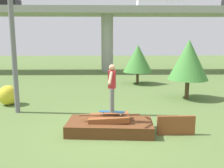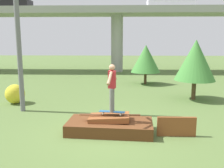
{
  "view_description": "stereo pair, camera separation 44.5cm",
  "coord_description": "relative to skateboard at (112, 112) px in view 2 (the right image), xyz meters",
  "views": [
    {
      "loc": [
        -0.11,
        -7.76,
        2.99
      ],
      "look_at": [
        0.07,
        -0.02,
        1.61
      ],
      "focal_mm": 40.0,
      "sensor_mm": 36.0,
      "label": 1
    },
    {
      "loc": [
        0.33,
        -7.76,
        2.99
      ],
      "look_at": [
        0.07,
        -0.02,
        1.61
      ],
      "focal_mm": 40.0,
      "sensor_mm": 36.0,
      "label": 2
    }
  ],
  "objects": [
    {
      "name": "ground_plane",
      "position": [
        -0.07,
        0.02,
        -0.7
      ],
      "size": [
        80.0,
        80.0,
        0.0
      ],
      "primitive_type": "plane",
      "color": "#567038"
    },
    {
      "name": "utility_pole",
      "position": [
        -3.88,
        2.39,
        3.39
      ],
      "size": [
        1.3,
        0.2,
        7.92
      ],
      "color": "slate",
      "rests_on": "ground_plane"
    },
    {
      "name": "skater",
      "position": [
        0.0,
        -0.0,
        0.89
      ],
      "size": [
        0.29,
        1.15,
        1.52
      ],
      "color": "slate",
      "rests_on": "skateboard"
    },
    {
      "name": "bush_yellow_flowering",
      "position": [
        -4.72,
        3.63,
        -0.24
      ],
      "size": [
        0.92,
        0.92,
        0.92
      ],
      "color": "gold",
      "rests_on": "ground_plane"
    },
    {
      "name": "scrap_plank_loose",
      "position": [
        2.03,
        -0.24,
        -0.39
      ],
      "size": [
        1.21,
        0.11,
        0.62
      ],
      "color": "brown",
      "rests_on": "ground_plane"
    },
    {
      "name": "scrap_pile",
      "position": [
        -0.07,
        0.03,
        -0.47
      ],
      "size": [
        2.84,
        1.53,
        0.62
      ],
      "color": "#5B3319",
      "rests_on": "ground_plane"
    },
    {
      "name": "highway_overpass",
      "position": [
        -0.07,
        15.95,
        4.4
      ],
      "size": [
        44.0,
        4.01,
        5.84
      ],
      "color": "#9E9E99",
      "rests_on": "ground_plane"
    },
    {
      "name": "tree_behind_right",
      "position": [
        1.96,
        9.1,
        1.04
      ],
      "size": [
        1.98,
        1.98,
        2.66
      ],
      "color": "#4C3823",
      "rests_on": "ground_plane"
    },
    {
      "name": "car_on_overpass_mid",
      "position": [
        4.66,
        15.86,
        5.7
      ],
      "size": [
        4.1,
        1.68,
        1.38
      ],
      "color": "silver",
      "rests_on": "highway_overpass"
    },
    {
      "name": "tree_behind_left",
      "position": [
        3.97,
        4.72,
        1.29
      ],
      "size": [
        2.01,
        2.01,
        3.0
      ],
      "color": "#4C3823",
      "rests_on": "ground_plane"
    },
    {
      "name": "car_on_overpass_right",
      "position": [
        -10.09,
        15.71,
        5.68
      ],
      "size": [
        4.04,
        1.65,
        1.33
      ],
      "color": "black",
      "rests_on": "highway_overpass"
    },
    {
      "name": "skateboard",
      "position": [
        0.0,
        0.0,
        0.0
      ],
      "size": [
        0.85,
        0.34,
        0.09
      ],
      "color": "#23517F",
      "rests_on": "scrap_pile"
    }
  ]
}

